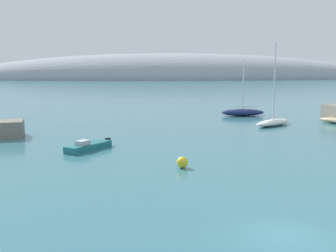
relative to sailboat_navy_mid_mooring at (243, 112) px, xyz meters
name	(u,v)px	position (x,y,z in m)	size (l,w,h in m)	color
water	(285,236)	(-11.04, -44.56, -0.61)	(600.00, 600.00, 0.00)	#38727F
distant_ridge	(176,79)	(13.28, 192.69, -0.61)	(265.85, 66.53, 31.83)	#999EA8
sailboat_navy_mid_mooring	(243,112)	(0.00, 0.00, 0.00)	(6.83, 2.61, 8.86)	navy
sailboat_white_outer_mooring	(273,122)	(0.94, -10.70, -0.08)	(6.63, 5.73, 10.80)	white
motorboat_teal_foreground	(88,146)	(-21.69, -24.06, -0.27)	(4.19, 4.73, 1.00)	#1E6B70
mooring_buoy_yellow	(182,162)	(-13.95, -31.61, -0.18)	(0.86, 0.86, 0.86)	yellow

